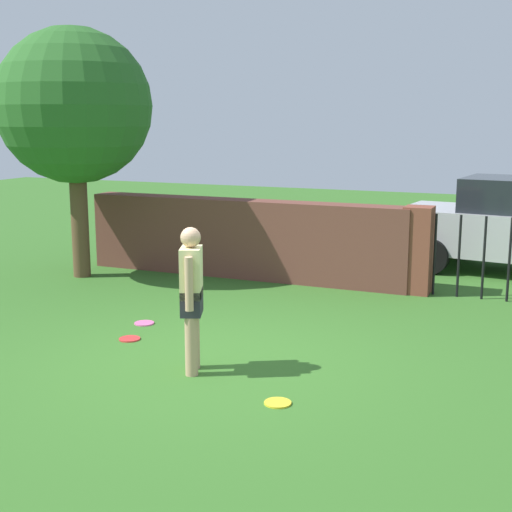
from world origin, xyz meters
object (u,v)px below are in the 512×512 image
tree (74,107)px  frisbee_red (130,339)px  person (192,293)px  frisbee_yellow (278,403)px  frisbee_pink (144,323)px

tree → frisbee_red: 4.95m
tree → person: 5.78m
person → frisbee_yellow: bearing=-133.8°
person → frisbee_yellow: 1.56m
person → tree: bearing=27.4°
frisbee_yellow → frisbee_red: 2.75m
tree → frisbee_yellow: 7.25m
person → frisbee_red: person is taller
person → frisbee_yellow: (1.20, -0.48, -0.89)m
frisbee_yellow → frisbee_pink: bearing=145.4°
tree → frisbee_pink: tree is taller
person → frisbee_red: size_ratio=6.00×
frisbee_pink → frisbee_yellow: 3.26m
tree → frisbee_yellow: (5.30, -3.98, -2.94)m
frisbee_pink → frisbee_yellow: bearing=-34.6°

